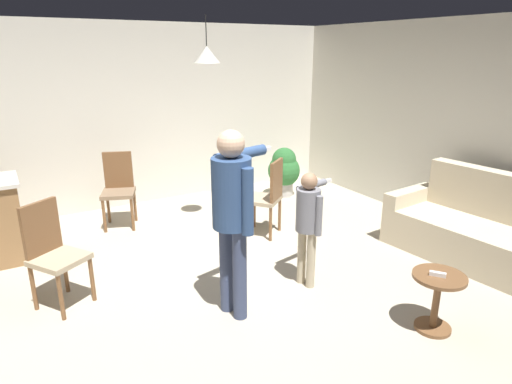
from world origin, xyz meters
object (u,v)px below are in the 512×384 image
object	(u,v)px
person_child	(309,217)
dining_chair_centre_back	(268,195)
potted_plant_corner	(284,169)
spare_remote_on_table	(438,274)
dining_chair_by_counter	(53,251)
dining_chair_near_wall	(119,187)
person_adult	(233,205)
couch_floral	(472,230)
side_table_by_couch	(437,296)

from	to	relation	value
person_child	dining_chair_centre_back	world-z (taller)	person_child
potted_plant_corner	spare_remote_on_table	distance (m)	3.85
dining_chair_by_counter	dining_chair_near_wall	distance (m)	1.99
person_child	person_adult	bearing A→B (deg)	-95.71
couch_floral	spare_remote_on_table	size ratio (longest dim) A/B	14.39
dining_chair_near_wall	couch_floral	bearing A→B (deg)	157.59
side_table_by_couch	spare_remote_on_table	bearing A→B (deg)	-179.62
dining_chair_centre_back	potted_plant_corner	world-z (taller)	dining_chair_centre_back
person_adult	dining_chair_near_wall	distance (m)	2.77
dining_chair_by_counter	potted_plant_corner	bearing A→B (deg)	171.35
couch_floral	dining_chair_centre_back	size ratio (longest dim) A/B	1.87
person_child	dining_chair_by_counter	size ratio (longest dim) A/B	1.19
person_adult	spare_remote_on_table	bearing A→B (deg)	36.54
dining_chair_near_wall	dining_chair_centre_back	size ratio (longest dim) A/B	1.00
potted_plant_corner	dining_chair_by_counter	bearing A→B (deg)	-155.88
person_child	spare_remote_on_table	size ratio (longest dim) A/B	9.15
person_adult	spare_remote_on_table	xyz separation A→B (m)	(1.33, -1.10, -0.51)
dining_chair_by_counter	potted_plant_corner	world-z (taller)	dining_chair_by_counter
person_adult	dining_chair_by_counter	world-z (taller)	person_adult
spare_remote_on_table	potted_plant_corner	bearing A→B (deg)	75.28
side_table_by_couch	dining_chair_centre_back	distance (m)	2.49
spare_remote_on_table	dining_chair_centre_back	bearing A→B (deg)	92.64
side_table_by_couch	dining_chair_near_wall	world-z (taller)	dining_chair_near_wall
dining_chair_by_counter	dining_chair_near_wall	bearing A→B (deg)	-153.66
dining_chair_near_wall	spare_remote_on_table	size ratio (longest dim) A/B	7.69
person_adult	couch_floral	bearing A→B (deg)	68.87
side_table_by_couch	dining_chair_near_wall	size ratio (longest dim) A/B	0.52
couch_floral	spare_remote_on_table	xyz separation A→B (m)	(-1.56, -0.73, 0.21)
couch_floral	dining_chair_by_counter	bearing A→B (deg)	67.06
person_adult	dining_chair_by_counter	size ratio (longest dim) A/B	1.69
person_adult	potted_plant_corner	xyz separation A→B (m)	(2.30, 2.63, -0.61)
potted_plant_corner	side_table_by_couch	bearing A→B (deg)	-104.30
side_table_by_couch	potted_plant_corner	bearing A→B (deg)	75.70
person_adult	potted_plant_corner	distance (m)	3.55
dining_chair_centre_back	person_child	bearing A→B (deg)	-142.70
person_adult	person_child	distance (m)	0.93
person_adult	dining_chair_by_counter	distance (m)	1.76
dining_chair_centre_back	potted_plant_corner	distance (m)	1.66
person_child	dining_chair_by_counter	bearing A→B (deg)	-123.26
dining_chair_by_counter	potted_plant_corner	size ratio (longest dim) A/B	1.25
side_table_by_couch	dining_chair_near_wall	bearing A→B (deg)	114.05
couch_floral	spare_remote_on_table	world-z (taller)	couch_floral
side_table_by_couch	dining_chair_by_counter	bearing A→B (deg)	142.52
dining_chair_near_wall	dining_chair_centre_back	xyz separation A→B (m)	(1.55, -1.32, 0.00)
dining_chair_centre_back	dining_chair_by_counter	bearing A→B (deg)	150.47
dining_chair_by_counter	couch_floral	bearing A→B (deg)	129.54
side_table_by_couch	spare_remote_on_table	distance (m)	0.21
dining_chair_by_counter	person_child	bearing A→B (deg)	125.32
couch_floral	side_table_by_couch	distance (m)	1.70
person_adult	dining_chair_near_wall	size ratio (longest dim) A/B	1.69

